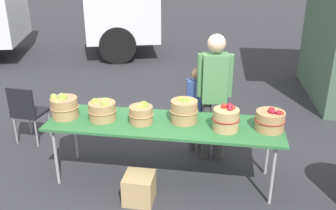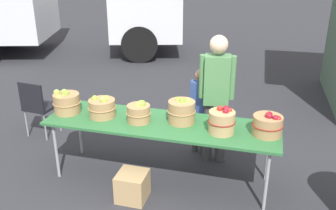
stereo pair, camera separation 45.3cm
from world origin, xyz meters
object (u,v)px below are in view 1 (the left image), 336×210
at_px(apple_basket_red_0, 226,119).
at_px(apple_basket_green_1, 102,110).
at_px(market_table, 164,126).
at_px(folding_chair, 27,110).
at_px(apple_basket_green_0, 64,107).
at_px(vendor_adult, 214,89).
at_px(child_customer, 197,104).
at_px(apple_basket_green_3, 184,111).
at_px(produce_crate, 139,188).
at_px(apple_basket_red_1, 270,120).
at_px(apple_basket_green_2, 141,114).

bearing_deg(apple_basket_red_0, apple_basket_green_1, 177.93).
relative_size(market_table, apple_basket_green_1, 8.06).
bearing_deg(folding_chair, apple_basket_green_1, 160.80).
height_order(apple_basket_green_0, folding_chair, apple_basket_green_0).
bearing_deg(vendor_adult, child_customer, -40.17).
relative_size(apple_basket_green_3, produce_crate, 1.01).
distance_m(apple_basket_green_3, apple_basket_red_0, 0.50).
relative_size(market_table, produce_crate, 8.35).
height_order(child_customer, folding_chair, child_customer).
bearing_deg(market_table, apple_basket_green_3, 18.39).
distance_m(apple_basket_green_1, apple_basket_red_1, 1.91).
relative_size(apple_basket_red_1, folding_chair, 0.39).
xyz_separation_m(apple_basket_red_1, vendor_adult, (-0.64, 0.59, 0.12)).
relative_size(vendor_adult, folding_chair, 1.95).
distance_m(apple_basket_green_3, apple_basket_red_1, 0.96).
xyz_separation_m(market_table, apple_basket_red_0, (0.70, -0.06, 0.17)).
bearing_deg(market_table, apple_basket_green_1, -179.00).
bearing_deg(apple_basket_green_2, produce_crate, -82.42).
xyz_separation_m(apple_basket_green_1, child_customer, (1.04, 0.76, -0.16)).
bearing_deg(market_table, folding_chair, 163.21).
bearing_deg(child_customer, market_table, 91.34).
bearing_deg(apple_basket_green_2, apple_basket_green_0, 179.07).
distance_m(apple_basket_green_2, apple_basket_red_0, 0.96).
xyz_separation_m(apple_basket_green_3, child_customer, (0.09, 0.67, -0.18)).
xyz_separation_m(apple_basket_green_2, apple_basket_red_1, (1.44, 0.05, 0.00)).
bearing_deg(apple_basket_green_3, apple_basket_green_0, -176.16).
bearing_deg(produce_crate, apple_basket_green_2, 97.58).
bearing_deg(apple_basket_red_1, market_table, -179.54).
bearing_deg(apple_basket_green_3, apple_basket_green_2, -167.08).
distance_m(apple_basket_green_0, apple_basket_green_2, 0.93).
xyz_separation_m(child_customer, folding_chair, (-2.38, -0.12, -0.20)).
bearing_deg(apple_basket_green_1, apple_basket_green_2, -2.83).
bearing_deg(produce_crate, vendor_adult, 55.50).
xyz_separation_m(apple_basket_red_1, folding_chair, (-3.25, 0.61, -0.36)).
height_order(apple_basket_green_1, apple_basket_red_1, same).
bearing_deg(market_table, apple_basket_red_0, -5.23).
bearing_deg(apple_basket_red_1, apple_basket_green_2, -178.19).
bearing_deg(apple_basket_red_1, produce_crate, -160.54).
xyz_separation_m(market_table, apple_basket_green_1, (-0.73, -0.01, 0.15)).
bearing_deg(apple_basket_green_1, folding_chair, 154.63).
height_order(apple_basket_green_1, child_customer, child_customer).
bearing_deg(apple_basket_green_1, child_customer, 36.07).
bearing_deg(produce_crate, apple_basket_red_0, 24.68).
height_order(market_table, apple_basket_green_0, apple_basket_green_0).
distance_m(market_table, apple_basket_green_2, 0.30).
bearing_deg(vendor_adult, apple_basket_red_1, 130.59).
height_order(market_table, apple_basket_red_0, apple_basket_red_0).
bearing_deg(apple_basket_red_0, apple_basket_red_1, 8.75).
bearing_deg(child_customer, apple_basket_green_3, 106.46).
xyz_separation_m(market_table, apple_basket_red_1, (1.18, 0.01, 0.15)).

